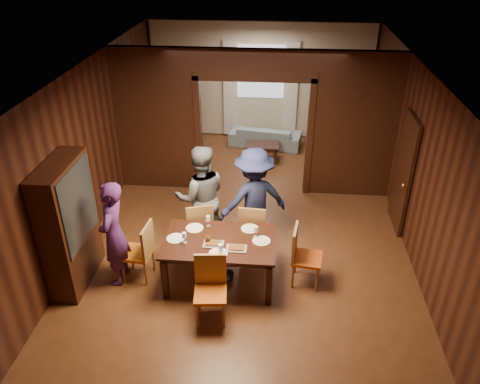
# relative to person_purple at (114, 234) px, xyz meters

# --- Properties ---
(floor) EXTENTS (9.00, 9.00, 0.00)m
(floor) POSITION_rel_person_purple_xyz_m (1.89, 1.46, -0.85)
(floor) COLOR #4F2C16
(floor) RESTS_ON ground
(ceiling) EXTENTS (5.50, 9.00, 0.02)m
(ceiling) POSITION_rel_person_purple_xyz_m (1.89, 1.46, 2.05)
(ceiling) COLOR silver
(ceiling) RESTS_ON room_walls
(room_walls) EXTENTS (5.52, 9.01, 2.90)m
(room_walls) POSITION_rel_person_purple_xyz_m (1.89, 3.35, 0.66)
(room_walls) COLOR black
(room_walls) RESTS_ON floor
(person_purple) EXTENTS (0.41, 0.62, 1.70)m
(person_purple) POSITION_rel_person_purple_xyz_m (0.00, 0.00, 0.00)
(person_purple) COLOR #451F5B
(person_purple) RESTS_ON floor
(person_grey) EXTENTS (1.04, 0.90, 1.83)m
(person_grey) POSITION_rel_person_purple_xyz_m (1.14, 1.08, 0.06)
(person_grey) COLOR #505157
(person_grey) RESTS_ON floor
(person_navy) EXTENTS (1.33, 1.08, 1.80)m
(person_navy) POSITION_rel_person_purple_xyz_m (2.02, 1.11, 0.05)
(person_navy) COLOR #1A1F42
(person_navy) RESTS_ON floor
(sofa) EXTENTS (1.84, 0.95, 0.51)m
(sofa) POSITION_rel_person_purple_xyz_m (2.06, 5.31, -0.59)
(sofa) COLOR #809BA8
(sofa) RESTS_ON floor
(serving_bowl) EXTENTS (0.28, 0.28, 0.07)m
(serving_bowl) POSITION_rel_person_purple_xyz_m (1.63, 0.15, -0.05)
(serving_bowl) COLOR black
(serving_bowl) RESTS_ON dining_table
(dining_table) EXTENTS (1.68, 1.04, 0.76)m
(dining_table) POSITION_rel_person_purple_xyz_m (1.57, 0.10, -0.47)
(dining_table) COLOR black
(dining_table) RESTS_ON floor
(coffee_table) EXTENTS (0.80, 0.50, 0.40)m
(coffee_table) POSITION_rel_person_purple_xyz_m (2.01, 4.47, -0.65)
(coffee_table) COLOR black
(coffee_table) RESTS_ON floor
(chair_left) EXTENTS (0.48, 0.48, 0.97)m
(chair_left) POSITION_rel_person_purple_xyz_m (0.28, 0.08, -0.36)
(chair_left) COLOR orange
(chair_left) RESTS_ON floor
(chair_right) EXTENTS (0.50, 0.50, 0.97)m
(chair_right) POSITION_rel_person_purple_xyz_m (2.88, 0.17, -0.36)
(chair_right) COLOR #C04A12
(chair_right) RESTS_ON floor
(chair_far_l) EXTENTS (0.55, 0.55, 0.97)m
(chair_far_l) POSITION_rel_person_purple_xyz_m (1.12, 0.87, -0.36)
(chair_far_l) COLOR #EF3C16
(chair_far_l) RESTS_ON floor
(chair_far_r) EXTENTS (0.47, 0.47, 0.97)m
(chair_far_r) POSITION_rel_person_purple_xyz_m (2.03, 0.89, -0.36)
(chair_far_r) COLOR red
(chair_far_r) RESTS_ON floor
(chair_near) EXTENTS (0.48, 0.48, 0.97)m
(chair_near) POSITION_rel_person_purple_xyz_m (1.54, -0.72, -0.36)
(chair_near) COLOR #C75512
(chair_near) RESTS_ON floor
(hutch) EXTENTS (0.40, 1.20, 2.00)m
(hutch) POSITION_rel_person_purple_xyz_m (-0.64, -0.04, 0.15)
(hutch) COLOR black
(hutch) RESTS_ON floor
(door_right) EXTENTS (0.06, 0.90, 2.10)m
(door_right) POSITION_rel_person_purple_xyz_m (4.59, 1.96, 0.20)
(door_right) COLOR black
(door_right) RESTS_ON floor
(window_far) EXTENTS (1.20, 0.03, 1.30)m
(window_far) POSITION_rel_person_purple_xyz_m (1.89, 5.90, 0.85)
(window_far) COLOR silver
(window_far) RESTS_ON back_wall
(curtain_left) EXTENTS (0.35, 0.06, 2.40)m
(curtain_left) POSITION_rel_person_purple_xyz_m (1.14, 5.86, 0.40)
(curtain_left) COLOR white
(curtain_left) RESTS_ON back_wall
(curtain_right) EXTENTS (0.35, 0.06, 2.40)m
(curtain_right) POSITION_rel_person_purple_xyz_m (2.64, 5.86, 0.40)
(curtain_right) COLOR white
(curtain_right) RESTS_ON back_wall
(plate_left) EXTENTS (0.27, 0.27, 0.01)m
(plate_left) POSITION_rel_person_purple_xyz_m (0.91, 0.08, -0.08)
(plate_left) COLOR white
(plate_left) RESTS_ON dining_table
(plate_far_l) EXTENTS (0.27, 0.27, 0.01)m
(plate_far_l) POSITION_rel_person_purple_xyz_m (1.15, 0.38, -0.08)
(plate_far_l) COLOR white
(plate_far_l) RESTS_ON dining_table
(plate_far_r) EXTENTS (0.27, 0.27, 0.01)m
(plate_far_r) POSITION_rel_person_purple_xyz_m (2.00, 0.43, -0.08)
(plate_far_r) COLOR silver
(plate_far_r) RESTS_ON dining_table
(plate_right) EXTENTS (0.27, 0.27, 0.01)m
(plate_right) POSITION_rel_person_purple_xyz_m (2.19, 0.13, -0.08)
(plate_right) COLOR silver
(plate_right) RESTS_ON dining_table
(plate_near) EXTENTS (0.27, 0.27, 0.01)m
(plate_near) POSITION_rel_person_purple_xyz_m (1.59, -0.23, -0.08)
(plate_near) COLOR white
(plate_near) RESTS_ON dining_table
(platter_a) EXTENTS (0.30, 0.20, 0.04)m
(platter_a) POSITION_rel_person_purple_xyz_m (1.49, -0.02, -0.07)
(platter_a) COLOR gray
(platter_a) RESTS_ON dining_table
(platter_b) EXTENTS (0.30, 0.20, 0.04)m
(platter_b) POSITION_rel_person_purple_xyz_m (1.84, -0.09, -0.07)
(platter_b) COLOR gray
(platter_b) RESTS_ON dining_table
(wineglass_left) EXTENTS (0.08, 0.08, 0.18)m
(wineglass_left) POSITION_rel_person_purple_xyz_m (1.06, -0.01, 0.00)
(wineglass_left) COLOR white
(wineglass_left) RESTS_ON dining_table
(wineglass_far) EXTENTS (0.08, 0.08, 0.18)m
(wineglass_far) POSITION_rel_person_purple_xyz_m (1.35, 0.47, 0.00)
(wineglass_far) COLOR white
(wineglass_far) RESTS_ON dining_table
(wineglass_right) EXTENTS (0.08, 0.08, 0.18)m
(wineglass_right) POSITION_rel_person_purple_xyz_m (2.10, 0.24, 0.00)
(wineglass_right) COLOR silver
(wineglass_right) RESTS_ON dining_table
(tumbler) EXTENTS (0.07, 0.07, 0.14)m
(tumbler) POSITION_rel_person_purple_xyz_m (1.62, -0.20, -0.02)
(tumbler) COLOR white
(tumbler) RESTS_ON dining_table
(condiment_jar) EXTENTS (0.08, 0.08, 0.11)m
(condiment_jar) POSITION_rel_person_purple_xyz_m (1.40, 0.03, -0.03)
(condiment_jar) COLOR #482610
(condiment_jar) RESTS_ON dining_table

